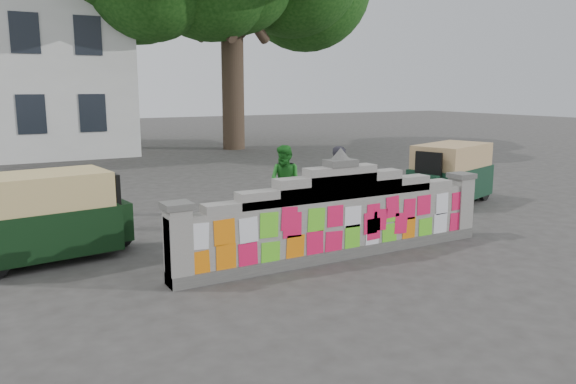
% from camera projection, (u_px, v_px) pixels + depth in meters
% --- Properties ---
extents(ground, '(100.00, 100.00, 0.00)m').
position_uv_depth(ground, '(339.00, 257.00, 10.24)').
color(ground, '#383533').
rests_on(ground, ground).
extents(parapet_wall, '(6.48, 0.44, 2.01)m').
position_uv_depth(parapet_wall, '(340.00, 217.00, 10.10)').
color(parapet_wall, '#4C4C49').
rests_on(parapet_wall, ground).
extents(cyclist_bike, '(1.91, 1.26, 0.95)m').
position_uv_depth(cyclist_bike, '(340.00, 212.00, 11.85)').
color(cyclist_bike, black).
rests_on(cyclist_bike, ground).
extents(cyclist_rider, '(0.58, 0.69, 1.61)m').
position_uv_depth(cyclist_rider, '(340.00, 196.00, 11.79)').
color(cyclist_rider, black).
rests_on(cyclist_rider, ground).
extents(pedestrian, '(1.04, 1.07, 1.74)m').
position_uv_depth(pedestrian, '(286.00, 182.00, 13.13)').
color(pedestrian, '#227F25').
rests_on(pedestrian, ground).
extents(rickshaw_left, '(2.92, 1.61, 1.58)m').
position_uv_depth(rickshaw_left, '(46.00, 215.00, 9.94)').
color(rickshaw_left, black).
rests_on(rickshaw_left, ground).
extents(rickshaw_right, '(2.94, 2.02, 1.58)m').
position_uv_depth(rickshaw_right, '(450.00, 173.00, 14.96)').
color(rickshaw_right, '#10311F').
rests_on(rickshaw_right, ground).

